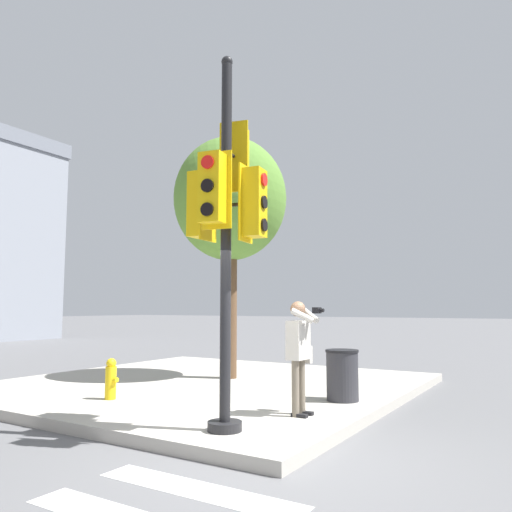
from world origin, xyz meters
name	(u,v)px	position (x,y,z in m)	size (l,w,h in m)	color
ground_plane	(264,459)	(0.00, 0.00, 0.00)	(160.00, 160.00, 0.00)	#5B5B5E
sidewalk_corner	(206,386)	(3.50, 3.50, 0.09)	(8.00, 8.00, 0.17)	#ADA89E
traffic_signal_pole	(226,210)	(0.24, 0.74, 3.05)	(1.14, 1.14, 5.04)	black
person_photographer	(299,346)	(1.58, 0.32, 1.17)	(0.58, 0.54, 1.67)	black
street_tree	(230,201)	(4.22, 3.41, 4.22)	(2.61, 2.61, 5.52)	brown
fire_hydrant	(111,379)	(1.01, 3.69, 0.52)	(0.19, 0.25, 0.70)	yellow
trash_bin	(342,375)	(2.99, 0.22, 0.60)	(0.57, 0.57, 0.86)	#2D2D33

